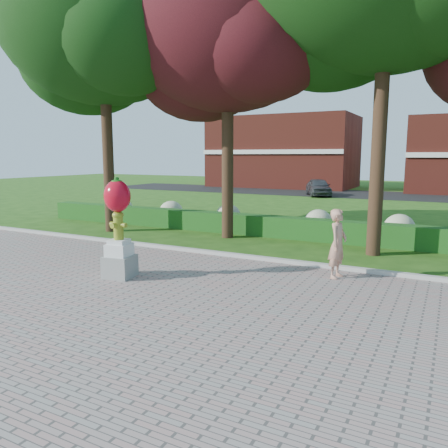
# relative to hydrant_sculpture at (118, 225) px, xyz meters

# --- Properties ---
(ground) EXTENTS (100.00, 100.00, 0.00)m
(ground) POSITION_rel_hydrant_sculpture_xyz_m (1.82, 0.40, -1.40)
(ground) COLOR #214912
(ground) RESTS_ON ground
(walkway) EXTENTS (40.00, 14.00, 0.04)m
(walkway) POSITION_rel_hydrant_sculpture_xyz_m (1.82, -3.60, -1.38)
(walkway) COLOR gray
(walkway) RESTS_ON ground
(curb) EXTENTS (40.00, 0.18, 0.15)m
(curb) POSITION_rel_hydrant_sculpture_xyz_m (1.82, 3.40, -1.32)
(curb) COLOR #ADADA5
(curb) RESTS_ON ground
(lawn_hedge) EXTENTS (24.00, 0.70, 0.80)m
(lawn_hedge) POSITION_rel_hydrant_sculpture_xyz_m (1.82, 7.40, -1.00)
(lawn_hedge) COLOR #164714
(lawn_hedge) RESTS_ON ground
(hydrangea_row) EXTENTS (20.10, 1.10, 0.99)m
(hydrangea_row) POSITION_rel_hydrant_sculpture_xyz_m (2.39, 8.40, -0.85)
(hydrangea_row) COLOR #B1B98D
(hydrangea_row) RESTS_ON ground
(street) EXTENTS (50.00, 8.00, 0.02)m
(street) POSITION_rel_hydrant_sculpture_xyz_m (1.82, 28.40, -1.39)
(street) COLOR black
(street) RESTS_ON ground
(building_left) EXTENTS (14.00, 8.00, 7.00)m
(building_left) POSITION_rel_hydrant_sculpture_xyz_m (-8.18, 34.40, 2.10)
(building_left) COLOR maroon
(building_left) RESTS_ON ground
(tree_far_left) EXTENTS (9.00, 7.68, 11.66)m
(tree_far_left) POSITION_rel_hydrant_sculpture_xyz_m (-5.29, 5.48, 6.57)
(tree_far_left) COLOR black
(tree_far_left) RESTS_ON ground
(tree_mid_left) EXTENTS (8.25, 7.04, 10.69)m
(tree_mid_left) POSITION_rel_hydrant_sculpture_xyz_m (-0.28, 6.48, 5.90)
(tree_mid_left) COLOR black
(tree_mid_left) RESTS_ON ground
(hydrant_sculpture) EXTENTS (0.80, 0.80, 2.56)m
(hydrant_sculpture) POSITION_rel_hydrant_sculpture_xyz_m (0.00, 0.00, 0.00)
(hydrant_sculpture) COLOR gray
(hydrant_sculpture) RESTS_ON walkway
(woman) EXTENTS (0.50, 0.69, 1.77)m
(woman) POSITION_rel_hydrant_sculpture_xyz_m (4.95, 2.55, -0.47)
(woman) COLOR tan
(woman) RESTS_ON walkway
(parked_car) EXTENTS (3.15, 4.31, 1.37)m
(parked_car) POSITION_rel_hydrant_sculpture_xyz_m (-1.95, 25.49, -0.69)
(parked_car) COLOR #383B3F
(parked_car) RESTS_ON street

